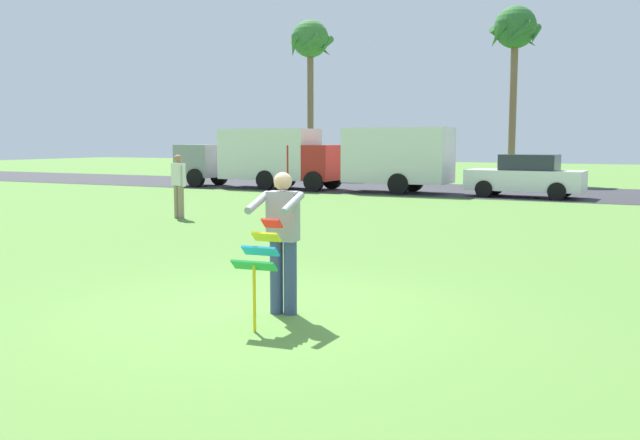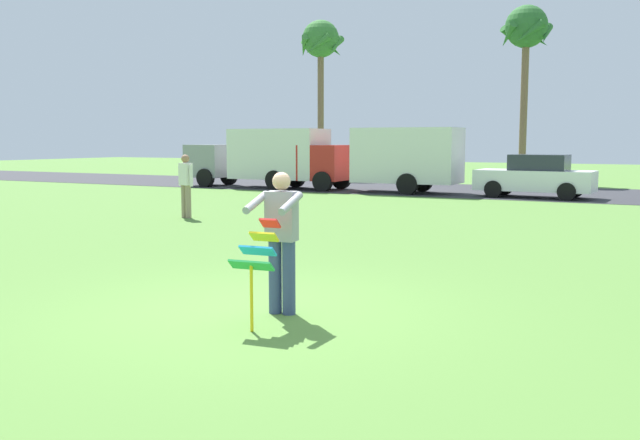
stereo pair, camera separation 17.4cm
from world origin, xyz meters
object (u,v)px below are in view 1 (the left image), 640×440
at_px(person_kite_flyer, 283,237).
at_px(parked_truck_red_cab, 379,158).
at_px(kite_held, 260,256).
at_px(person_walker_near, 179,184).
at_px(palm_tree_right_near, 515,35).
at_px(parked_car_white, 526,177).
at_px(palm_tree_left_near, 310,46).
at_px(parked_truck_grey_van, 254,156).

distance_m(person_kite_flyer, parked_truck_red_cab, 20.16).
height_order(person_kite_flyer, kite_held, person_kite_flyer).
bearing_deg(person_walker_near, palm_tree_right_near, 77.09).
distance_m(parked_truck_red_cab, person_walker_near, 11.41).
height_order(palm_tree_right_near, person_walker_near, palm_tree_right_near).
relative_size(kite_held, person_walker_near, 0.70).
distance_m(parked_car_white, person_walker_near, 13.43).
bearing_deg(palm_tree_left_near, person_kite_flyer, -63.38).
height_order(kite_held, person_walker_near, person_walker_near).
bearing_deg(kite_held, parked_car_white, 91.56).
bearing_deg(palm_tree_left_near, kite_held, -63.76).
bearing_deg(palm_tree_right_near, person_kite_flyer, -84.32).
bearing_deg(parked_car_white, person_kite_flyer, -88.65).
distance_m(person_kite_flyer, parked_truck_grey_van, 22.78).
xyz_separation_m(parked_truck_grey_van, parked_truck_red_cab, (6.02, -0.00, 0.00)).
xyz_separation_m(parked_car_white, palm_tree_left_near, (-13.79, 9.28, 6.71)).
distance_m(person_kite_flyer, palm_tree_right_near, 29.66).
relative_size(palm_tree_left_near, palm_tree_right_near, 1.01).
height_order(parked_truck_red_cab, palm_tree_left_near, palm_tree_left_near).
xyz_separation_m(kite_held, person_walker_near, (-7.77, 8.48, 0.10)).
distance_m(kite_held, palm_tree_left_near, 33.10).
distance_m(parked_truck_grey_van, parked_truck_red_cab, 6.02).
bearing_deg(kite_held, person_walker_near, 132.49).
bearing_deg(kite_held, palm_tree_left_near, 116.24).
bearing_deg(person_walker_near, parked_truck_grey_van, 112.40).
height_order(parked_truck_grey_van, palm_tree_right_near, palm_tree_right_near).
bearing_deg(person_kite_flyer, parked_car_white, 91.35).
relative_size(kite_held, palm_tree_right_near, 0.14).
xyz_separation_m(person_kite_flyer, parked_truck_red_cab, (-6.32, 19.14, 0.46)).
relative_size(palm_tree_left_near, person_walker_near, 5.17).
height_order(person_kite_flyer, palm_tree_right_near, palm_tree_right_near).
xyz_separation_m(parked_truck_red_cab, palm_tree_left_near, (-7.92, 9.28, 6.08)).
xyz_separation_m(palm_tree_left_near, palm_tree_right_near, (11.38, 0.40, -0.10)).
distance_m(parked_car_white, palm_tree_left_near, 17.93).
distance_m(person_kite_flyer, parked_car_white, 19.15).
bearing_deg(palm_tree_left_near, parked_truck_grey_van, -78.42).
relative_size(kite_held, palm_tree_left_near, 0.14).
relative_size(kite_held, parked_truck_red_cab, 0.18).
height_order(kite_held, palm_tree_right_near, palm_tree_right_near).
xyz_separation_m(kite_held, parked_car_white, (-0.54, 19.80, -0.06)).
bearing_deg(palm_tree_right_near, parked_truck_grey_van, -134.42).
bearing_deg(kite_held, palm_tree_right_near, 95.72).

